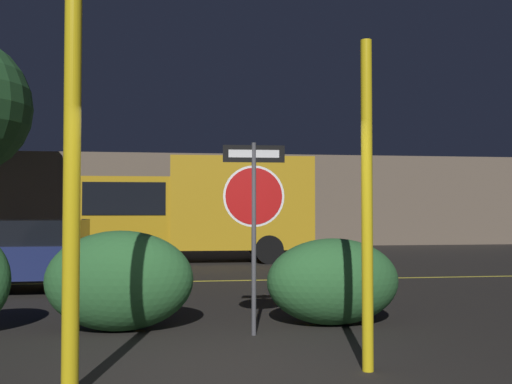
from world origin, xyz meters
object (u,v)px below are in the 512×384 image
(passing_car_2, at_px, (29,255))
(delivery_truck, at_px, (198,206))
(hedge_bush_3, at_px, (333,281))
(stop_sign, at_px, (254,200))
(hedge_bush_2, at_px, (120,281))
(yellow_pole_left, at_px, (72,191))
(yellow_pole_right, at_px, (367,204))

(passing_car_2, distance_m, delivery_truck, 6.99)
(hedge_bush_3, relative_size, passing_car_2, 0.39)
(delivery_truck, bearing_deg, stop_sign, -176.74)
(hedge_bush_2, bearing_deg, hedge_bush_3, 0.62)
(yellow_pole_left, distance_m, hedge_bush_3, 4.21)
(yellow_pole_left, distance_m, yellow_pole_right, 2.81)
(yellow_pole_right, xyz_separation_m, hedge_bush_3, (0.26, 2.27, -1.05))
(stop_sign, relative_size, passing_car_2, 0.51)
(stop_sign, height_order, yellow_pole_left, yellow_pole_left)
(hedge_bush_3, bearing_deg, yellow_pole_right, -96.64)
(yellow_pole_left, xyz_separation_m, hedge_bush_2, (0.14, 2.63, -1.10))
(stop_sign, distance_m, yellow_pole_right, 1.97)
(stop_sign, distance_m, hedge_bush_3, 1.71)
(stop_sign, xyz_separation_m, passing_car_2, (-3.88, 4.48, -1.02))
(yellow_pole_right, xyz_separation_m, passing_car_2, (-4.79, 6.23, -0.94))
(yellow_pole_left, relative_size, hedge_bush_2, 1.82)
(hedge_bush_2, bearing_deg, passing_car_2, 118.37)
(passing_car_2, bearing_deg, delivery_truck, -31.25)
(passing_car_2, bearing_deg, hedge_bush_2, -152.74)
(stop_sign, xyz_separation_m, hedge_bush_2, (-1.72, 0.49, -1.07))
(yellow_pole_right, relative_size, delivery_truck, 0.48)
(stop_sign, xyz_separation_m, yellow_pole_left, (-1.86, -2.14, 0.04))
(yellow_pole_right, height_order, passing_car_2, yellow_pole_right)
(hedge_bush_3, bearing_deg, hedge_bush_2, -179.38)
(yellow_pole_right, xyz_separation_m, hedge_bush_2, (-2.64, 2.23, -0.99))
(stop_sign, height_order, hedge_bush_3, stop_sign)
(hedge_bush_2, bearing_deg, yellow_pole_right, -40.29)
(yellow_pole_right, height_order, hedge_bush_3, yellow_pole_right)
(yellow_pole_right, distance_m, hedge_bush_3, 2.51)
(stop_sign, height_order, passing_car_2, stop_sign)
(hedge_bush_3, height_order, delivery_truck, delivery_truck)
(stop_sign, bearing_deg, yellow_pole_left, -129.07)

